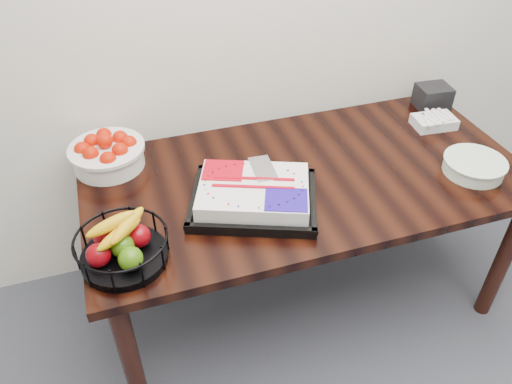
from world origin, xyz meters
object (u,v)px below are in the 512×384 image
object	(u,v)px
table	(305,190)
plate_stack	(474,166)
tangerine_bowl	(106,149)
napkin_box	(433,97)
cake_tray	(254,195)
fruit_basket	(122,246)

from	to	relation	value
table	plate_stack	xyz separation A→B (m)	(0.65, -0.20, 0.12)
tangerine_bowl	napkin_box	world-z (taller)	tangerine_bowl
cake_tray	fruit_basket	size ratio (longest dim) A/B	1.85
table	plate_stack	size ratio (longest dim) A/B	7.19
table	cake_tray	bearing A→B (deg)	-156.78
table	cake_tray	size ratio (longest dim) A/B	3.18
napkin_box	plate_stack	bearing A→B (deg)	-105.65
cake_tray	plate_stack	world-z (taller)	cake_tray
fruit_basket	table	bearing A→B (deg)	18.81
table	tangerine_bowl	world-z (taller)	tangerine_bowl
table	napkin_box	size ratio (longest dim) A/B	11.76
tangerine_bowl	plate_stack	size ratio (longest dim) A/B	1.23
fruit_basket	plate_stack	size ratio (longest dim) A/B	1.22
plate_stack	napkin_box	size ratio (longest dim) A/B	1.64
tangerine_bowl	fruit_basket	world-z (taller)	tangerine_bowl
cake_tray	tangerine_bowl	distance (m)	0.65
plate_stack	tangerine_bowl	bearing A→B (deg)	160.27
tangerine_bowl	napkin_box	bearing A→B (deg)	0.78
table	plate_stack	world-z (taller)	plate_stack
tangerine_bowl	fruit_basket	xyz separation A→B (m)	(-0.00, -0.57, -0.02)
tangerine_bowl	plate_stack	bearing A→B (deg)	-19.73
table	cake_tray	world-z (taller)	cake_tray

